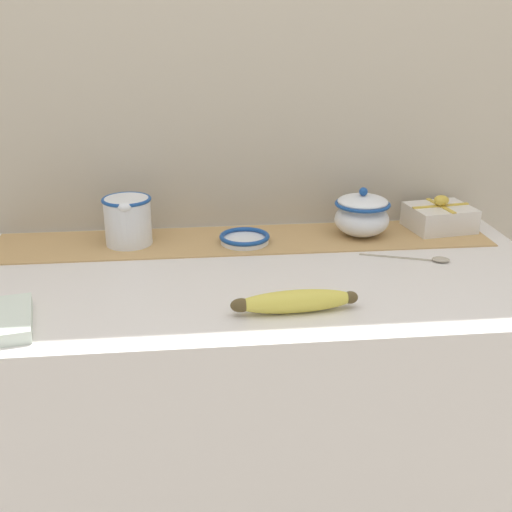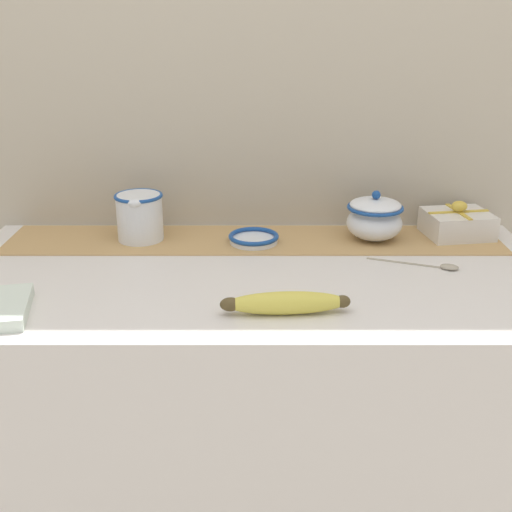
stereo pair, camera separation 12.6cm
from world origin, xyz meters
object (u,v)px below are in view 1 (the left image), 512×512
(gift_box, at_px, (440,217))
(sugar_bowl, at_px, (362,214))
(cream_pitcher, at_px, (128,219))
(banana, at_px, (295,301))
(small_dish, at_px, (244,238))
(spoon, at_px, (433,259))

(gift_box, bearing_deg, sugar_bowl, -172.36)
(cream_pitcher, height_order, gift_box, cream_pitcher)
(sugar_bowl, height_order, banana, sugar_bowl)
(sugar_bowl, relative_size, small_dish, 1.12)
(small_dish, bearing_deg, sugar_bowl, 4.66)
(sugar_bowl, relative_size, spoon, 0.70)
(cream_pitcher, height_order, spoon, cream_pitcher)
(cream_pitcher, distance_m, sugar_bowl, 0.54)
(cream_pitcher, xyz_separation_m, small_dish, (0.26, -0.02, -0.05))
(sugar_bowl, relative_size, gift_box, 0.79)
(banana, xyz_separation_m, spoon, (0.33, 0.21, -0.02))
(cream_pitcher, bearing_deg, small_dish, -5.31)
(cream_pitcher, bearing_deg, gift_box, 1.99)
(sugar_bowl, xyz_separation_m, spoon, (0.11, -0.17, -0.05))
(small_dish, relative_size, spoon, 0.63)
(gift_box, bearing_deg, banana, -135.69)
(banana, distance_m, gift_box, 0.59)
(banana, xyz_separation_m, gift_box, (0.42, 0.41, 0.01))
(cream_pitcher, distance_m, small_dish, 0.26)
(sugar_bowl, xyz_separation_m, small_dish, (-0.28, -0.02, -0.04))
(sugar_bowl, bearing_deg, cream_pitcher, 179.87)
(cream_pitcher, xyz_separation_m, banana, (0.32, -0.39, -0.04))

